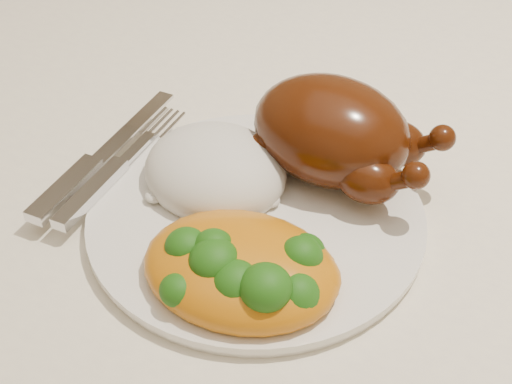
% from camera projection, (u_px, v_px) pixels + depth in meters
% --- Properties ---
extents(dining_table, '(1.60, 0.90, 0.76)m').
position_uv_depth(dining_table, '(399.00, 193.00, 0.73)').
color(dining_table, brown).
rests_on(dining_table, floor).
extents(tablecloth, '(1.73, 1.03, 0.18)m').
position_uv_depth(tablecloth, '(410.00, 136.00, 0.68)').
color(tablecloth, silver).
rests_on(tablecloth, dining_table).
extents(dinner_plate, '(0.29, 0.29, 0.01)m').
position_uv_depth(dinner_plate, '(256.00, 217.00, 0.55)').
color(dinner_plate, white).
rests_on(dinner_plate, tablecloth).
extents(roast_chicken, '(0.16, 0.11, 0.08)m').
position_uv_depth(roast_chicken, '(335.00, 132.00, 0.55)').
color(roast_chicken, '#4A1C07').
rests_on(roast_chicken, dinner_plate).
extents(rice_mound, '(0.13, 0.12, 0.06)m').
position_uv_depth(rice_mound, '(215.00, 172.00, 0.56)').
color(rice_mound, white).
rests_on(rice_mound, dinner_plate).
extents(mac_and_cheese, '(0.15, 0.12, 0.06)m').
position_uv_depth(mac_and_cheese, '(248.00, 270.00, 0.48)').
color(mac_and_cheese, orange).
rests_on(mac_and_cheese, dinner_plate).
extents(cutlery, '(0.04, 0.19, 0.01)m').
position_uv_depth(cutlery, '(98.00, 171.00, 0.57)').
color(cutlery, silver).
rests_on(cutlery, dinner_plate).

